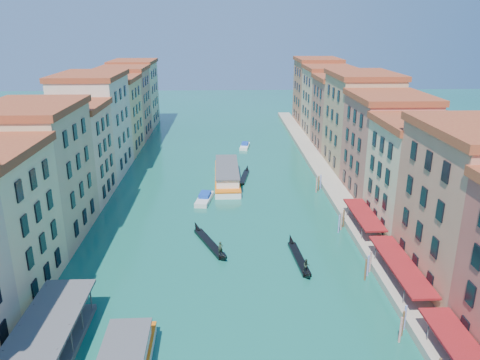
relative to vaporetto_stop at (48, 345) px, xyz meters
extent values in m
cube|color=tan|center=(-10.00, 27.50, 8.06)|extent=(12.00, 17.00, 19.00)
cube|color=maroon|center=(-10.00, 27.50, 18.06)|extent=(12.80, 17.40, 1.00)
cube|color=#D6B28D|center=(-10.00, 43.00, 6.81)|extent=(12.00, 14.00, 16.50)
cube|color=maroon|center=(-10.00, 43.00, 15.56)|extent=(12.80, 14.40, 1.00)
cube|color=beige|center=(-10.00, 59.00, 8.56)|extent=(12.00, 18.00, 20.00)
cube|color=maroon|center=(-10.00, 59.00, 19.06)|extent=(12.80, 18.40, 1.00)
cube|color=tan|center=(-10.00, 76.00, 7.31)|extent=(12.00, 16.00, 17.50)
cube|color=maroon|center=(-10.00, 76.00, 16.56)|extent=(12.80, 16.40, 1.00)
cube|color=tan|center=(-10.00, 91.50, 7.81)|extent=(12.00, 15.00, 18.50)
cube|color=maroon|center=(-10.00, 91.50, 17.56)|extent=(12.80, 15.40, 1.00)
cube|color=#C7AF87|center=(-10.00, 107.50, 8.06)|extent=(12.00, 17.00, 19.00)
cube|color=maroon|center=(-10.00, 107.50, 18.06)|extent=(12.80, 17.40, 1.00)
cube|color=#B87053|center=(46.00, 11.50, 8.06)|extent=(12.00, 17.00, 19.00)
cube|color=#D2B588|center=(46.00, 27.00, 6.81)|extent=(12.00, 14.00, 16.50)
cube|color=maroon|center=(46.00, 27.00, 15.56)|extent=(12.80, 14.40, 1.00)
cube|color=#AE6351|center=(46.00, 42.00, 7.56)|extent=(12.00, 16.00, 18.00)
cube|color=maroon|center=(46.00, 42.00, 17.06)|extent=(12.80, 16.40, 1.00)
cube|color=tan|center=(46.00, 59.00, 8.56)|extent=(12.00, 18.00, 20.00)
cube|color=maroon|center=(46.00, 59.00, 19.06)|extent=(12.80, 18.40, 1.00)
cube|color=#AB6952|center=(46.00, 75.50, 7.31)|extent=(12.00, 15.00, 17.50)
cube|color=maroon|center=(46.00, 75.50, 16.56)|extent=(12.80, 15.40, 1.00)
cube|color=tan|center=(46.00, 91.00, 7.81)|extent=(12.00, 16.00, 18.50)
cube|color=maroon|center=(46.00, 91.00, 17.56)|extent=(12.80, 16.40, 1.00)
cube|color=#B06B4A|center=(46.00, 107.50, 8.31)|extent=(12.00, 17.00, 19.50)
cube|color=maroon|center=(46.00, 107.50, 18.56)|extent=(12.80, 17.40, 1.00)
cube|color=#AFA88D|center=(38.00, 53.00, -0.94)|extent=(4.00, 140.00, 1.00)
cube|color=maroon|center=(38.20, -4.50, 1.56)|extent=(3.20, 13.50, 0.25)
cylinder|color=#4F4F51|center=(36.80, 0.00, 0.06)|extent=(0.12, 0.12, 3.00)
cube|color=maroon|center=(38.20, 11.50, 1.56)|extent=(3.20, 15.30, 0.25)
cylinder|color=#4F4F51|center=(36.80, 6.40, 0.06)|extent=(0.12, 0.12, 3.00)
cylinder|color=#4F4F51|center=(36.80, 16.60, 0.06)|extent=(0.12, 0.12, 3.00)
cube|color=maroon|center=(38.20, 27.00, 1.56)|extent=(3.20, 12.60, 0.25)
cylinder|color=#4F4F51|center=(36.80, 22.80, 0.06)|extent=(0.12, 0.12, 3.00)
cylinder|color=#4F4F51|center=(36.80, 31.20, 0.06)|extent=(0.12, 0.12, 3.00)
cube|color=#4F4F51|center=(0.00, 0.00, -1.14)|extent=(5.00, 16.00, 0.60)
cube|color=#4F4F51|center=(0.00, 0.00, 2.06)|extent=(5.40, 16.40, 0.30)
cylinder|color=brown|center=(34.50, 1.00, -0.14)|extent=(0.24, 0.24, 3.20)
cylinder|color=brown|center=(35.10, 2.00, -0.14)|extent=(0.24, 0.24, 3.20)
cylinder|color=brown|center=(35.70, 3.00, -0.14)|extent=(0.24, 0.24, 3.20)
cylinder|color=brown|center=(34.50, 13.00, -0.14)|extent=(0.24, 0.24, 3.20)
cylinder|color=brown|center=(35.10, 14.00, -0.14)|extent=(0.24, 0.24, 3.20)
cylinder|color=brown|center=(35.70, 15.00, -0.14)|extent=(0.24, 0.24, 3.20)
cylinder|color=brown|center=(34.50, 27.00, -0.14)|extent=(0.24, 0.24, 3.20)
cylinder|color=brown|center=(35.10, 28.00, -0.14)|extent=(0.24, 0.24, 3.20)
cylinder|color=brown|center=(35.70, 29.00, -0.14)|extent=(0.24, 0.24, 3.20)
cylinder|color=brown|center=(34.50, 45.00, -0.14)|extent=(0.24, 0.24, 3.20)
cylinder|color=brown|center=(35.10, 46.00, -0.14)|extent=(0.24, 0.24, 3.20)
cylinder|color=brown|center=(35.70, 47.00, -0.14)|extent=(0.24, 0.24, 3.20)
cylinder|color=brown|center=(-2.50, 0.00, -0.14)|extent=(0.24, 0.24, 3.20)
cylinder|color=brown|center=(-2.50, 4.00, -0.14)|extent=(0.24, 0.24, 3.20)
cube|color=white|center=(17.62, 52.38, -0.81)|extent=(4.99, 21.21, 1.27)
cube|color=white|center=(17.62, 52.38, 0.57)|extent=(4.41, 16.97, 1.69)
cube|color=#4F4F51|center=(17.62, 52.38, 1.57)|extent=(4.74, 17.50, 0.26)
cube|color=orange|center=(17.62, 52.38, -0.22)|extent=(5.04, 21.21, 0.26)
cube|color=black|center=(14.81, 23.49, -1.20)|extent=(4.95, 9.58, 0.49)
cone|color=black|center=(12.68, 28.55, -0.78)|extent=(1.77, 2.42, 1.84)
cone|color=black|center=(16.94, 18.43, -0.89)|extent=(1.62, 2.07, 1.62)
imported|color=#21301F|center=(16.43, 19.64, -0.05)|extent=(0.81, 0.69, 1.89)
cube|color=black|center=(27.05, 18.45, -1.21)|extent=(1.84, 9.29, 0.46)
cone|color=black|center=(26.66, 23.56, -0.82)|extent=(1.08, 2.13, 1.72)
cone|color=black|center=(27.45, 13.33, -0.93)|extent=(1.05, 1.77, 1.52)
imported|color=#202B20|center=(27.35, 14.56, -0.14)|extent=(0.91, 0.73, 1.77)
cube|color=black|center=(21.20, 53.99, -1.22)|extent=(2.62, 9.12, 0.45)
cone|color=black|center=(22.05, 58.95, -0.84)|extent=(1.24, 2.15, 1.69)
cone|color=black|center=(20.34, 49.03, -0.94)|extent=(1.18, 1.80, 1.49)
cube|color=silver|center=(13.43, 41.06, -1.04)|extent=(3.35, 7.28, 0.80)
cube|color=#153FAA|center=(13.52, 41.55, -0.34)|extent=(2.28, 3.26, 0.70)
cube|color=white|center=(22.45, 78.87, -1.08)|extent=(2.97, 6.53, 0.72)
cube|color=#153FAA|center=(22.52, 79.31, -0.45)|extent=(2.03, 2.92, 0.63)
camera|label=1|loc=(17.04, -37.88, 29.14)|focal=35.00mm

